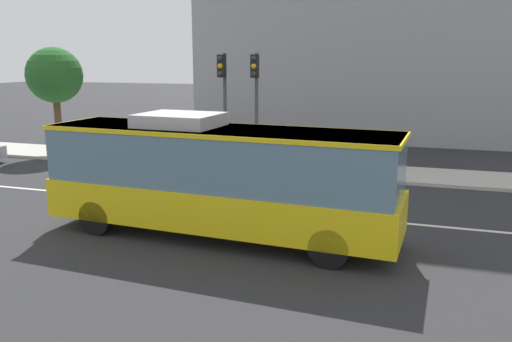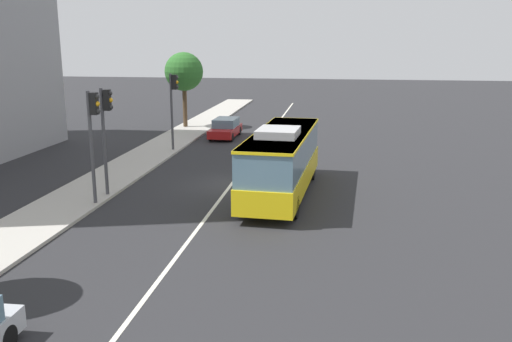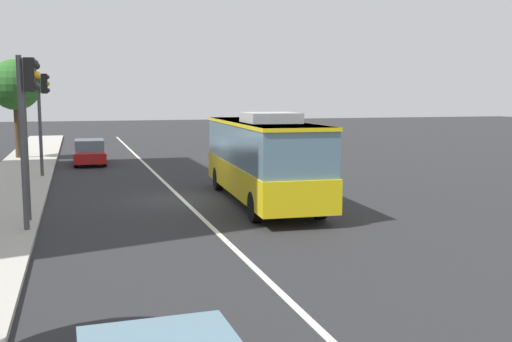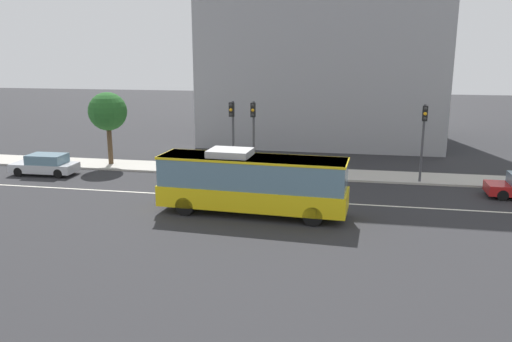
% 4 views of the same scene
% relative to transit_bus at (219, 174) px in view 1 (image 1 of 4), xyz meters
% --- Properties ---
extents(ground_plane, '(160.00, 160.00, 0.00)m').
position_rel_transit_bus_xyz_m(ground_plane, '(1.67, 2.80, -1.81)').
color(ground_plane, '#28282B').
extents(sidewalk_kerb, '(80.00, 3.16, 0.14)m').
position_rel_transit_bus_xyz_m(sidewalk_kerb, '(1.67, 9.51, -1.74)').
color(sidewalk_kerb, '#B2ADA3').
rests_on(sidewalk_kerb, ground_plane).
extents(lane_centre_line, '(76.00, 0.16, 0.01)m').
position_rel_transit_bus_xyz_m(lane_centre_line, '(1.67, 2.80, -1.80)').
color(lane_centre_line, silver).
rests_on(lane_centre_line, ground_plane).
extents(transit_bus, '(10.12, 3.06, 3.46)m').
position_rel_transit_bus_xyz_m(transit_bus, '(0.00, 0.00, 0.00)').
color(transit_bus, yellow).
rests_on(transit_bus, ground_plane).
extents(traffic_light_mid_block, '(0.33, 0.62, 5.20)m').
position_rel_transit_bus_xyz_m(traffic_light_mid_block, '(-1.51, 8.10, 1.75)').
color(traffic_light_mid_block, '#47474C').
rests_on(traffic_light_mid_block, ground_plane).
extents(traffic_light_far_corner, '(0.34, 0.62, 5.20)m').
position_rel_transit_bus_xyz_m(traffic_light_far_corner, '(-2.97, 8.06, 1.75)').
color(traffic_light_far_corner, '#47474C').
rests_on(traffic_light_far_corner, ground_plane).
extents(street_tree_kerbside_centre, '(2.85, 2.85, 5.55)m').
position_rel_transit_bus_xyz_m(street_tree_kerbside_centre, '(-12.88, 9.57, 2.27)').
color(street_tree_kerbside_centre, '#4C3823').
rests_on(street_tree_kerbside_centre, ground_plane).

